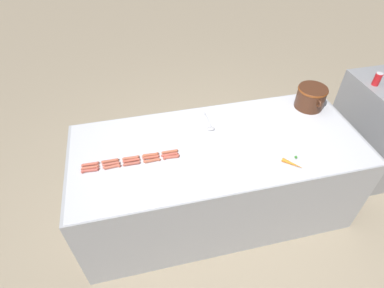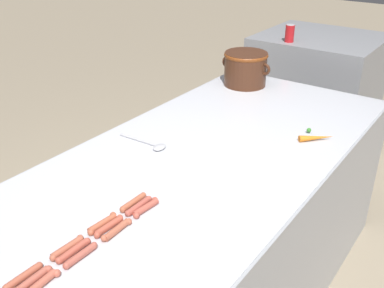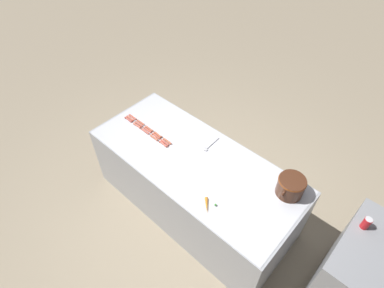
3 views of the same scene
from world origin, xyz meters
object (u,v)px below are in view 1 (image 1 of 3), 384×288
object	(u,v)px
hot_dog_0	(90,164)
hot_dog_13	(152,160)
carrot	(293,163)
soda_can	(377,79)
hot_dog_3	(150,155)
hot_dog_8	(151,157)
hot_dog_9	(170,155)
hot_dog_2	(131,158)
hot_dog_7	(131,160)
serving_spoon	(210,126)
hot_dog_5	(90,168)
hot_dog_11	(112,167)
hot_dog_14	(171,157)
hot_dog_12	(132,164)
hot_dog_1	(110,161)
bean_pot	(311,96)
hot_dog_10	(90,170)
hot_dog_6	(111,164)
hot_dog_4	(170,152)

from	to	relation	value
hot_dog_0	hot_dog_13	world-z (taller)	same
carrot	soda_can	size ratio (longest dim) A/B	1.16
hot_dog_3	soda_can	world-z (taller)	soda_can
hot_dog_8	hot_dog_9	xyz separation A→B (m)	(0.00, 0.15, 0.00)
hot_dog_2	hot_dog_7	bearing A→B (deg)	4.68
soda_can	serving_spoon	bearing A→B (deg)	-86.72
hot_dog_2	hot_dog_9	world-z (taller)	same
hot_dog_3	hot_dog_5	world-z (taller)	same
hot_dog_11	hot_dog_14	distance (m)	0.46
hot_dog_12	carrot	xyz separation A→B (m)	(0.28, 1.21, 0.00)
hot_dog_1	soda_can	bearing A→B (deg)	97.56
hot_dog_5	bean_pot	bearing A→B (deg)	99.85
hot_dog_2	hot_dog_13	size ratio (longest dim) A/B	1.00
hot_dog_7	hot_dog_1	bearing A→B (deg)	-101.06
hot_dog_14	soda_can	world-z (taller)	soda_can
hot_dog_3	hot_dog_10	size ratio (longest dim) A/B	1.00
hot_dog_6	bean_pot	bearing A→B (deg)	100.60
hot_dog_0	hot_dog_2	world-z (taller)	same
hot_dog_12	hot_dog_4	bearing A→B (deg)	101.24
hot_dog_2	hot_dog_12	distance (m)	0.06
hot_dog_0	hot_dog_1	xyz separation A→B (m)	(-0.00, 0.15, 0.00)
hot_dog_13	bean_pot	xyz separation A→B (m)	(-0.38, 1.54, 0.10)
hot_dog_8	hot_dog_12	world-z (taller)	same
hot_dog_11	hot_dog_14	world-z (taller)	same
hot_dog_4	hot_dog_6	distance (m)	0.46
hot_dog_5	hot_dog_11	xyz separation A→B (m)	(0.03, 0.16, 0.00)
bean_pot	hot_dog_2	bearing A→B (deg)	-79.41
hot_dog_3	hot_dog_8	world-z (taller)	same
soda_can	hot_dog_13	bearing A→B (deg)	-79.67
hot_dog_14	serving_spoon	xyz separation A→B (m)	(-0.31, 0.40, -0.00)
hot_dog_3	hot_dog_11	bearing A→B (deg)	-78.81
hot_dog_4	serving_spoon	world-z (taller)	hot_dog_4
hot_dog_4	carrot	xyz separation A→B (m)	(0.35, 0.90, 0.00)
hot_dog_12	hot_dog_14	world-z (taller)	same
hot_dog_1	hot_dog_4	world-z (taller)	same
hot_dog_2	bean_pot	bearing A→B (deg)	100.59
hot_dog_6	hot_dog_5	bearing A→B (deg)	-89.13
hot_dog_6	hot_dog_10	xyz separation A→B (m)	(0.03, -0.16, 0.00)
hot_dog_1	bean_pot	world-z (taller)	bean_pot
hot_dog_2	hot_dog_6	size ratio (longest dim) A/B	1.00
hot_dog_0	serving_spoon	distance (m)	1.05
hot_dog_0	hot_dog_7	world-z (taller)	same
hot_dog_3	hot_dog_4	world-z (taller)	same
hot_dog_12	carrot	bearing A→B (deg)	76.81
hot_dog_12	hot_dog_7	bearing A→B (deg)	176.98
hot_dog_3	hot_dog_9	distance (m)	0.15
serving_spoon	hot_dog_6	bearing A→B (deg)	-72.35
hot_dog_6	hot_dog_8	xyz separation A→B (m)	(-0.00, 0.31, 0.00)
hot_dog_8	hot_dog_5	bearing A→B (deg)	-89.70
hot_dog_10	hot_dog_12	world-z (taller)	same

